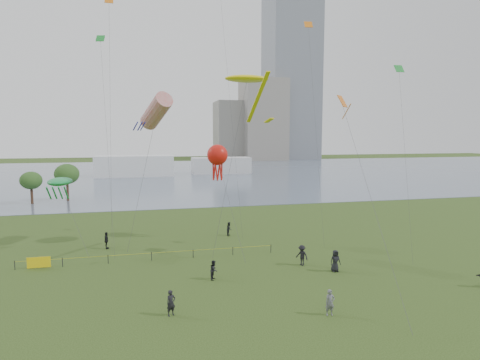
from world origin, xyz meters
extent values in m
plane|color=#243912|center=(0.00, 0.00, 0.00)|extent=(400.00, 400.00, 0.00)
cube|color=slate|center=(0.00, 100.00, 0.02)|extent=(400.00, 120.00, 0.08)
cube|color=slate|center=(62.00, 168.00, 60.00)|extent=(24.00, 24.00, 120.00)
cube|color=gray|center=(46.00, 162.00, 19.00)|extent=(20.00, 20.00, 38.00)
cube|color=gray|center=(32.00, 168.00, 14.00)|extent=(16.00, 18.00, 28.00)
cube|color=white|center=(-12.00, 95.00, 3.00)|extent=(22.00, 8.00, 6.00)
cube|color=silver|center=(14.00, 98.00, 2.50)|extent=(18.00, 7.00, 5.00)
cylinder|color=#3B261B|center=(-28.06, 50.43, 1.28)|extent=(0.44, 0.44, 2.57)
ellipsoid|color=#345B24|center=(-28.06, 50.43, 4.16)|extent=(3.65, 3.65, 3.08)
cylinder|color=#3B261B|center=(-22.61, 52.65, 1.53)|extent=(0.44, 0.44, 3.06)
ellipsoid|color=#345B24|center=(-22.61, 52.65, 4.96)|extent=(4.35, 4.35, 3.67)
cylinder|color=black|center=(-19.97, 13.39, 0.42)|extent=(0.07, 0.07, 0.85)
cylinder|color=black|center=(-15.97, 13.39, 0.42)|extent=(0.07, 0.07, 0.85)
cylinder|color=black|center=(-11.97, 13.39, 0.42)|extent=(0.07, 0.07, 0.85)
cylinder|color=black|center=(-7.97, 13.39, 0.42)|extent=(0.07, 0.07, 0.85)
cylinder|color=black|center=(-3.97, 13.39, 0.42)|extent=(0.07, 0.07, 0.85)
cylinder|color=black|center=(0.03, 13.39, 0.42)|extent=(0.07, 0.07, 0.85)
cylinder|color=black|center=(4.03, 13.39, 0.42)|extent=(0.07, 0.07, 0.85)
cylinder|color=#BCC417|center=(-7.97, 13.39, 0.75)|extent=(24.00, 0.03, 0.03)
cube|color=yellow|center=(-17.97, 13.39, 0.55)|extent=(2.00, 0.04, 1.00)
imported|color=slate|center=(3.61, -1.30, 0.89)|extent=(0.66, 0.45, 1.77)
imported|color=black|center=(-2.91, 7.08, 0.82)|extent=(0.88, 0.97, 1.63)
imported|color=black|center=(5.62, 8.85, 0.96)|extent=(1.30, 1.42, 1.92)
imported|color=black|center=(-12.60, 18.58, 0.90)|extent=(0.58, 1.11, 1.80)
imported|color=black|center=(7.89, 6.63, 0.97)|extent=(0.95, 0.62, 1.94)
imported|color=black|center=(-6.78, 1.03, 0.87)|extent=(0.75, 0.64, 1.75)
imported|color=black|center=(1.23, 21.21, 0.82)|extent=(0.89, 0.98, 1.64)
cylinder|color=#3F3F42|center=(-0.04, 14.37, 8.89)|extent=(4.19, 2.96, 17.79)
ellipsoid|color=yellow|center=(2.04, 15.84, 17.79)|extent=(4.61, 2.88, 0.72)
cube|color=yellow|center=(2.04, 11.64, 15.39)|extent=(0.36, 6.98, 4.09)
cube|color=yellow|center=(2.04, 7.84, 13.29)|extent=(0.95, 0.95, 0.42)
cylinder|color=#3F3F42|center=(-8.75, 17.53, 7.26)|extent=(3.33, 1.54, 14.53)
cylinder|color=red|center=(-7.11, 18.28, 14.52)|extent=(3.75, 5.18, 3.88)
cylinder|color=#1B19B5|center=(-8.51, 17.08, 12.92)|extent=(0.60, 1.13, 0.88)
cylinder|color=#1B19B5|center=(-8.78, 17.47, 12.92)|extent=(0.60, 1.13, 0.88)
cylinder|color=#1B19B5|center=(-9.23, 17.32, 12.92)|extent=(0.60, 1.13, 0.88)
cylinder|color=#1B19B5|center=(-9.23, 16.85, 12.92)|extent=(0.60, 1.13, 0.88)
cylinder|color=#1B19B5|center=(-8.78, 16.70, 12.92)|extent=(0.60, 1.13, 0.88)
cylinder|color=#3F3F42|center=(-15.56, 17.84, 3.57)|extent=(3.30, 4.64, 7.16)
ellipsoid|color=#198D42|center=(-17.19, 20.15, 7.15)|extent=(2.40, 4.32, 0.84)
cylinder|color=#198D42|center=(-17.99, 18.55, 6.15)|extent=(0.16, 1.79, 1.54)
cylinder|color=#198D42|center=(-17.44, 18.55, 6.15)|extent=(0.16, 1.79, 1.54)
cylinder|color=#198D42|center=(-16.89, 18.55, 6.15)|extent=(0.16, 1.79, 1.54)
cylinder|color=#198D42|center=(-16.34, 18.55, 6.15)|extent=(0.16, 1.79, 1.54)
cylinder|color=#3F3F42|center=(0.18, 15.40, 4.89)|extent=(1.04, 9.52, 9.80)
sphere|color=red|center=(-0.33, 20.15, 9.78)|extent=(2.38, 2.38, 2.38)
cylinder|color=red|center=(0.17, 20.15, 8.18)|extent=(0.18, 0.54, 2.60)
cylinder|color=red|center=(-0.08, 20.59, 8.18)|extent=(0.49, 0.36, 2.61)
cylinder|color=red|center=(-0.58, 20.59, 8.18)|extent=(0.49, 0.36, 2.61)
cylinder|color=red|center=(-0.83, 20.15, 8.18)|extent=(0.18, 0.54, 2.60)
cylinder|color=red|center=(-0.58, 19.72, 8.18)|extent=(0.49, 0.36, 2.61)
cylinder|color=red|center=(-0.08, 19.72, 8.18)|extent=(0.49, 0.36, 2.61)
cylinder|color=#3F3F42|center=(8.64, 2.63, 7.60)|extent=(2.70, 15.25, 15.23)
cube|color=orange|center=(9.98, 10.25, 15.21)|extent=(1.39, 1.39, 1.13)
cylinder|color=orange|center=(9.98, 9.35, 14.21)|extent=(0.08, 1.58, 1.35)
cube|color=#198C2D|center=(-12.80, 22.18, 22.48)|extent=(1.04, 1.00, 0.76)
cube|color=orange|center=(9.63, 18.12, 24.21)|extent=(0.93, 0.60, 0.76)
cube|color=#198C2D|center=(16.56, 11.29, 18.62)|extent=(0.97, 0.68, 0.76)
cube|color=orange|center=(-11.78, 22.28, 26.56)|extent=(1.01, 0.76, 0.76)
camera|label=1|loc=(-7.99, -25.04, 12.08)|focal=30.00mm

